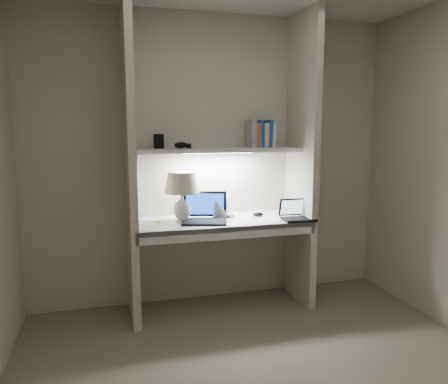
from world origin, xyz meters
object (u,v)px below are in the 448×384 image
object	(u,v)px
laptop_netbook	(297,215)
speaker	(219,209)
laptop_main	(205,215)
book_row	(261,134)
table_lamp	(182,189)

from	to	relation	value
laptop_netbook	speaker	xyz separation A→B (m)	(-0.61, 0.23, 0.04)
speaker	laptop_main	bearing A→B (deg)	-152.31
book_row	laptop_main	bearing A→B (deg)	-162.17
laptop_netbook	speaker	world-z (taller)	laptop_netbook
laptop_netbook	laptop_main	bearing A→B (deg)	172.89
laptop_main	speaker	bearing A→B (deg)	48.20
laptop_netbook	speaker	bearing A→B (deg)	162.04
table_lamp	book_row	size ratio (longest dim) A/B	1.75
book_row	table_lamp	bearing A→B (deg)	-167.46
table_lamp	laptop_main	size ratio (longest dim) A/B	0.97
speaker	laptop_netbook	bearing A→B (deg)	-26.12
laptop_main	book_row	xyz separation A→B (m)	(0.55, 0.18, 0.65)
book_row	laptop_netbook	bearing A→B (deg)	-55.19
table_lamp	book_row	xyz separation A→B (m)	(0.73, 0.16, 0.43)
speaker	book_row	distance (m)	0.75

